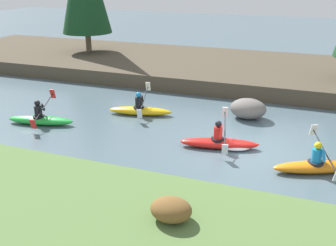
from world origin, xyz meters
The scene contains 8 objects.
ground_plane centered at (0.00, 0.00, 0.00)m, with size 90.00×90.00×0.00m, color #4C606B.
riverbank_far centered at (0.00, 10.03, 0.39)m, with size 44.00×8.93×0.77m.
shrub_clump_nearest centered at (-0.73, -5.39, 0.83)m, with size 0.94×0.79×0.51m.
kayaker_lead centered at (2.33, -0.73, 0.22)m, with size 2.71×1.97×1.20m.
kayaker_middle centered at (-0.79, -0.03, 0.20)m, with size 2.78×2.05×1.20m.
kayaker_trailing centered at (-4.84, 2.09, 0.22)m, with size 2.79×2.06×1.20m.
kayaker_far_back centered at (-8.12, -0.34, 0.22)m, with size 2.79×2.06×1.20m.
boulder_midstream centered at (-0.48, 3.26, 0.42)m, with size 1.49×1.17×0.84m.
Camera 1 is at (1.79, -12.35, 5.74)m, focal length 42.00 mm.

